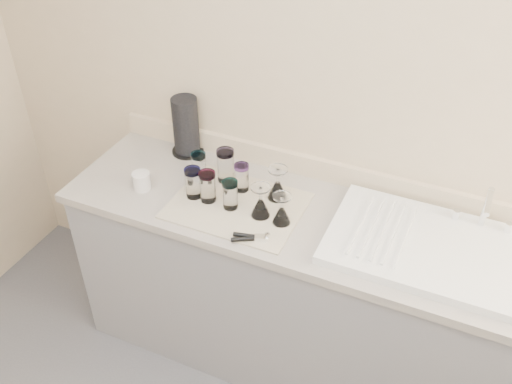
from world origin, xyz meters
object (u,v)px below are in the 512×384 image
at_px(tumbler_cyan, 226,165).
at_px(tumbler_purple, 242,177).
at_px(goblet_back_left, 277,188).
at_px(goblet_front_right, 282,213).
at_px(tumbler_teal, 199,166).
at_px(can_opener, 251,238).
at_px(paper_towel_roll, 186,127).
at_px(goblet_front_left, 260,206).
at_px(sink_unit, 436,249).
at_px(white_mug, 141,181).
at_px(tumbler_magenta, 193,183).
at_px(tumbler_lavender, 230,194).
at_px(tumbler_blue, 208,186).

height_order(tumbler_cyan, tumbler_purple, tumbler_cyan).
relative_size(goblet_back_left, goblet_front_right, 1.11).
distance_m(tumbler_teal, goblet_back_left, 0.37).
relative_size(tumbler_cyan, can_opener, 1.07).
relative_size(can_opener, paper_towel_roll, 0.51).
height_order(goblet_front_left, can_opener, goblet_front_left).
bearing_deg(goblet_front_left, tumbler_teal, 160.70).
bearing_deg(paper_towel_roll, tumbler_cyan, -27.05).
distance_m(sink_unit, goblet_back_left, 0.69).
distance_m(tumbler_teal, white_mug, 0.26).
height_order(tumbler_teal, goblet_front_left, goblet_front_left).
height_order(tumbler_teal, paper_towel_roll, paper_towel_roll).
distance_m(tumbler_magenta, paper_towel_roll, 0.37).
relative_size(tumbler_cyan, tumbler_lavender, 1.19).
xyz_separation_m(white_mug, paper_towel_roll, (0.04, 0.34, 0.10)).
relative_size(goblet_front_right, can_opener, 0.93).
xyz_separation_m(tumbler_purple, tumbler_magenta, (-0.17, -0.13, 0.01)).
distance_m(tumbler_cyan, can_opener, 0.42).
distance_m(tumbler_magenta, tumbler_lavender, 0.18).
distance_m(tumbler_cyan, goblet_front_right, 0.38).
bearing_deg(tumbler_magenta, sink_unit, 4.31).
xyz_separation_m(tumbler_cyan, goblet_front_right, (0.34, -0.17, -0.03)).
bearing_deg(can_opener, tumbler_magenta, 155.40).
relative_size(tumbler_purple, goblet_back_left, 0.86).
height_order(goblet_back_left, paper_towel_roll, paper_towel_roll).
bearing_deg(goblet_front_right, tumbler_blue, 178.42).
height_order(goblet_front_right, white_mug, goblet_front_right).
bearing_deg(tumbler_magenta, tumbler_blue, 0.72).
bearing_deg(tumbler_purple, tumbler_lavender, -85.75).
xyz_separation_m(tumbler_blue, goblet_front_left, (0.24, -0.00, -0.02)).
bearing_deg(tumbler_cyan, goblet_front_right, -26.77).
height_order(tumbler_blue, white_mug, tumbler_blue).
relative_size(goblet_front_right, paper_towel_roll, 0.47).
height_order(tumbler_teal, white_mug, tumbler_teal).
bearing_deg(tumbler_cyan, tumbler_purple, -19.87).
bearing_deg(sink_unit, goblet_front_left, -173.71).
distance_m(goblet_front_left, can_opener, 0.16).
xyz_separation_m(sink_unit, tumbler_teal, (-1.06, 0.05, 0.06)).
bearing_deg(tumbler_magenta, goblet_back_left, 22.39).
bearing_deg(goblet_back_left, tumbler_magenta, -157.61).
bearing_deg(white_mug, tumbler_blue, 6.79).
distance_m(goblet_back_left, can_opener, 0.30).
bearing_deg(paper_towel_roll, tumbler_magenta, -56.05).
height_order(tumbler_teal, tumbler_magenta, tumbler_magenta).
xyz_separation_m(goblet_front_right, paper_towel_roll, (-0.61, 0.31, 0.09)).
distance_m(sink_unit, white_mug, 1.27).
height_order(tumbler_cyan, goblet_back_left, tumbler_cyan).
bearing_deg(tumbler_magenta, tumbler_purple, 37.13).
distance_m(tumbler_lavender, can_opener, 0.23).
xyz_separation_m(tumbler_blue, goblet_front_right, (0.34, -0.01, -0.03)).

